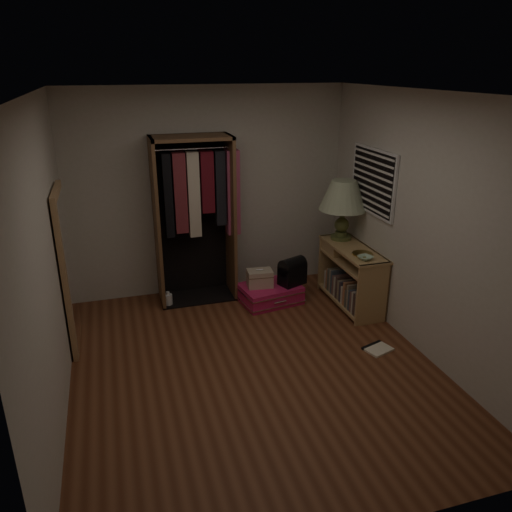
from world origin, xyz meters
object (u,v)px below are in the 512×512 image
object	(u,v)px
pink_suitcase	(270,294)
white_jug	(168,300)
table_lamp	(343,197)
console_bookshelf	(350,274)
open_wardrobe	(197,205)
train_case	(260,278)
black_bag	(292,271)
floor_mirror	(67,270)

from	to	relation	value
pink_suitcase	white_jug	size ratio (longest dim) A/B	4.34
table_lamp	white_jug	bearing A→B (deg)	173.44
console_bookshelf	table_lamp	distance (m)	0.96
pink_suitcase	console_bookshelf	bearing A→B (deg)	-27.30
table_lamp	pink_suitcase	bearing A→B (deg)	-179.66
open_wardrobe	white_jug	bearing A→B (deg)	-159.02
console_bookshelf	train_case	bearing A→B (deg)	162.91
open_wardrobe	table_lamp	bearing A→B (deg)	-13.48
train_case	open_wardrobe	bearing A→B (deg)	155.16
black_bag	white_jug	distance (m)	1.59
floor_mirror	black_bag	world-z (taller)	floor_mirror
train_case	table_lamp	size ratio (longest dim) A/B	0.44
train_case	white_jug	distance (m)	1.17
open_wardrobe	pink_suitcase	world-z (taller)	open_wardrobe
white_jug	floor_mirror	bearing A→B (deg)	-150.38
floor_mirror	table_lamp	distance (m)	3.29
floor_mirror	table_lamp	bearing A→B (deg)	6.13
console_bookshelf	open_wardrobe	xyz separation A→B (m)	(-1.75, 0.73, 0.82)
open_wardrobe	white_jug	world-z (taller)	open_wardrobe
black_bag	white_jug	xyz separation A→B (m)	(-1.53, 0.29, -0.32)
pink_suitcase	open_wardrobe	bearing A→B (deg)	143.28
console_bookshelf	train_case	world-z (taller)	console_bookshelf
table_lamp	console_bookshelf	bearing A→B (deg)	-90.72
black_bag	floor_mirror	bearing A→B (deg)	164.81
console_bookshelf	pink_suitcase	distance (m)	1.02
white_jug	black_bag	bearing A→B (deg)	-10.62
table_lamp	white_jug	xyz separation A→B (m)	(-2.19, 0.25, -1.22)
console_bookshelf	table_lamp	world-z (taller)	table_lamp
console_bookshelf	black_bag	bearing A→B (deg)	157.08
train_case	floor_mirror	bearing A→B (deg)	-164.74
black_bag	table_lamp	bearing A→B (deg)	-19.04
pink_suitcase	black_bag	world-z (taller)	black_bag
console_bookshelf	white_jug	world-z (taller)	console_bookshelf
open_wardrobe	pink_suitcase	bearing A→B (deg)	-27.58
console_bookshelf	floor_mirror	xyz separation A→B (m)	(-3.24, -0.04, 0.46)
console_bookshelf	table_lamp	bearing A→B (deg)	89.28
floor_mirror	train_case	distance (m)	2.27
open_wardrobe	pink_suitcase	size ratio (longest dim) A/B	2.52
floor_mirror	pink_suitcase	distance (m)	2.45
open_wardrobe	train_case	bearing A→B (deg)	-30.61
floor_mirror	black_bag	distance (m)	2.64
open_wardrobe	floor_mirror	bearing A→B (deg)	-152.79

